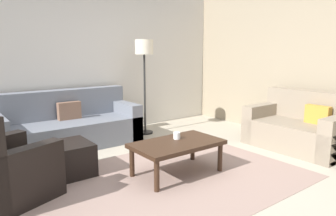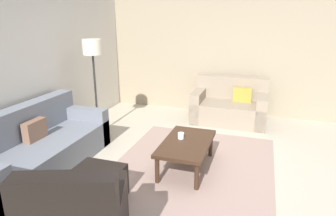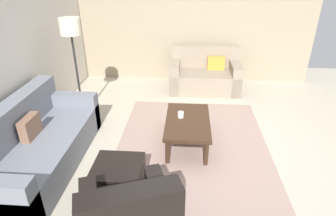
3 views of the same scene
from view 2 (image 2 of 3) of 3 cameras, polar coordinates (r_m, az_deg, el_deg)
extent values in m
plane|color=#B2A893|center=(4.11, 3.98, -12.95)|extent=(8.00, 8.00, 0.00)
cube|color=silver|center=(4.91, -26.80, 7.68)|extent=(6.00, 0.12, 2.80)
cube|color=gray|center=(6.54, 10.86, 11.17)|extent=(0.12, 5.20, 2.80)
cube|color=gray|center=(4.10, 3.99, -12.90)|extent=(3.22, 2.23, 0.01)
cube|color=slate|center=(4.50, -23.34, -8.57)|extent=(2.21, 0.91, 0.42)
cube|color=slate|center=(4.64, -26.85, -5.20)|extent=(2.21, 0.24, 0.88)
cube|color=slate|center=(5.19, -16.29, -3.21)|extent=(0.20, 0.91, 0.62)
cube|color=brown|center=(4.49, -24.48, -3.93)|extent=(0.36, 0.12, 0.28)
cube|color=gray|center=(6.11, 11.74, -0.75)|extent=(0.92, 1.46, 0.42)
cube|color=gray|center=(6.37, 12.23, 2.12)|extent=(0.24, 1.46, 0.88)
cube|color=gray|center=(6.17, 6.00, 0.68)|extent=(0.92, 0.20, 0.62)
cube|color=gray|center=(6.05, 17.71, -0.41)|extent=(0.92, 0.20, 0.62)
cube|color=gold|center=(6.11, 14.27, 2.50)|extent=(0.12, 0.36, 0.28)
cube|color=black|center=(3.59, -13.78, -14.61)|extent=(0.56, 0.56, 0.40)
cylinder|color=#382316|center=(3.73, 5.60, -13.15)|extent=(0.06, 0.06, 0.36)
cylinder|color=#382316|center=(4.59, 8.32, -7.15)|extent=(0.06, 0.06, 0.36)
cylinder|color=#382316|center=(3.86, -2.12, -11.98)|extent=(0.06, 0.06, 0.36)
cylinder|color=#382316|center=(4.69, 2.02, -6.40)|extent=(0.06, 0.06, 0.36)
cube|color=#382316|center=(4.11, 3.64, -6.84)|extent=(1.10, 0.64, 0.05)
cylinder|color=white|center=(4.18, 2.53, -5.40)|extent=(0.09, 0.09, 0.08)
cylinder|color=black|center=(5.58, -13.34, -4.73)|extent=(0.28, 0.28, 0.03)
cylinder|color=#262626|center=(5.36, -13.86, 2.32)|extent=(0.04, 0.04, 1.45)
cylinder|color=beige|center=(5.22, -14.54, 11.43)|extent=(0.32, 0.32, 0.26)
camera|label=1|loc=(2.40, 68.98, -8.04)|focal=32.77mm
camera|label=3|loc=(1.00, -77.90, 25.59)|focal=30.37mm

